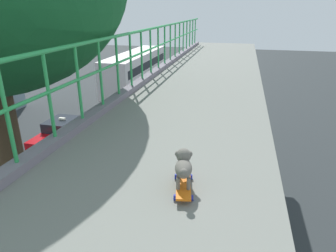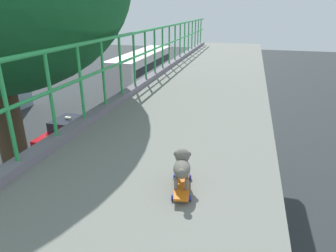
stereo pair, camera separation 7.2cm
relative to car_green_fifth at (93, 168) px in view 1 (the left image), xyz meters
The scene contains 5 objects.
car_green_fifth is the anchor object (origin of this frame).
car_red_taxi_sixth 5.13m from the car_green_fifth, 136.93° to the left, with size 1.96×4.28×1.49m.
city_bus 17.17m from the car_green_fifth, 102.84° to the left, with size 2.71×12.00×3.43m.
toy_skateboard 11.20m from the car_green_fifth, 55.39° to the right, with size 0.26×0.57×0.08m.
small_dog 11.28m from the car_green_fifth, 55.36° to the right, with size 0.21×0.40×0.30m.
Camera 1 is at (1.98, -0.93, 7.39)m, focal length 31.87 mm.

